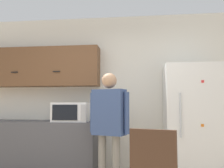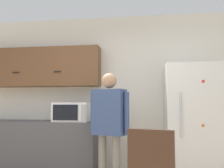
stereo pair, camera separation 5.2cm
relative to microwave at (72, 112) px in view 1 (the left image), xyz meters
The scene contains 6 objects.
back_wall 0.72m from the microwave, 41.73° to the left, with size 6.00×0.06×2.70m.
counter 0.90m from the microwave, behind, with size 2.10×0.63×0.89m.
upper_cabinets 1.04m from the microwave, 158.89° to the left, with size 2.10×0.32×0.67m.
microwave is the anchor object (origin of this frame).
person 0.80m from the microwave, 34.45° to the right, with size 0.56×0.35×1.60m.
refrigerator 1.86m from the microwave, ahead, with size 0.80×0.74×1.76m.
Camera 1 is at (0.62, -2.18, 1.16)m, focal length 40.00 mm.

